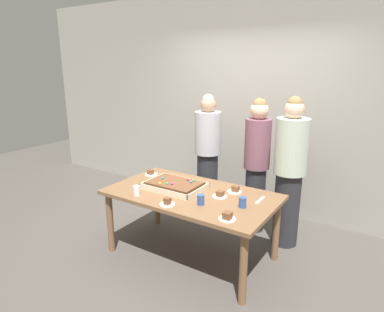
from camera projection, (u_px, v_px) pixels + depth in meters
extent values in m
plane|color=#4C4742|center=(191.00, 254.00, 3.67)|extent=(12.00, 12.00, 0.00)
cube|color=#9E998E|center=(255.00, 103.00, 4.57)|extent=(8.00, 0.12, 3.00)
cube|color=brown|center=(191.00, 195.00, 3.49)|extent=(1.75, 0.98, 0.04)
cylinder|color=brown|center=(110.00, 222.00, 3.67)|extent=(0.07, 0.07, 0.68)
cylinder|color=brown|center=(243.00, 269.00, 2.84)|extent=(0.07, 0.07, 0.68)
cylinder|color=brown|center=(157.00, 198.00, 4.33)|extent=(0.07, 0.07, 0.68)
cylinder|color=brown|center=(276.00, 230.00, 3.50)|extent=(0.07, 0.07, 0.68)
cube|color=beige|center=(175.00, 188.00, 3.60)|extent=(0.62, 0.43, 0.01)
cube|color=beige|center=(163.00, 191.00, 3.42)|extent=(0.62, 0.01, 0.05)
cube|color=beige|center=(185.00, 180.00, 3.76)|extent=(0.62, 0.01, 0.05)
cube|color=beige|center=(153.00, 180.00, 3.75)|extent=(0.01, 0.43, 0.05)
cube|color=beige|center=(199.00, 191.00, 3.43)|extent=(0.01, 0.43, 0.05)
cube|color=brown|center=(175.00, 185.00, 3.59)|extent=(0.55, 0.36, 0.06)
sphere|color=green|center=(194.00, 180.00, 3.60)|extent=(0.03, 0.03, 0.03)
sphere|color=green|center=(167.00, 183.00, 3.51)|extent=(0.03, 0.03, 0.03)
sphere|color=purple|center=(172.00, 184.00, 3.50)|extent=(0.03, 0.03, 0.03)
sphere|color=#2D84E0|center=(191.00, 182.00, 3.56)|extent=(0.03, 0.03, 0.03)
sphere|color=yellow|center=(160.00, 183.00, 3.52)|extent=(0.03, 0.03, 0.03)
sphere|color=red|center=(188.00, 180.00, 3.62)|extent=(0.03, 0.03, 0.03)
sphere|color=#2D84E0|center=(163.00, 178.00, 3.67)|extent=(0.03, 0.03, 0.03)
cylinder|color=white|center=(220.00, 196.00, 3.38)|extent=(0.15, 0.15, 0.01)
cube|color=brown|center=(220.00, 194.00, 3.37)|extent=(0.07, 0.07, 0.05)
cylinder|color=white|center=(227.00, 219.00, 2.89)|extent=(0.15, 0.15, 0.01)
cube|color=brown|center=(227.00, 216.00, 2.87)|extent=(0.07, 0.07, 0.06)
cylinder|color=white|center=(234.00, 192.00, 3.49)|extent=(0.15, 0.15, 0.01)
cube|color=brown|center=(235.00, 189.00, 3.49)|extent=(0.07, 0.06, 0.06)
cylinder|color=white|center=(167.00, 204.00, 3.19)|extent=(0.15, 0.15, 0.01)
cube|color=brown|center=(167.00, 201.00, 3.17)|extent=(0.06, 0.06, 0.06)
cylinder|color=white|center=(151.00, 174.00, 4.04)|extent=(0.15, 0.15, 0.01)
cube|color=brown|center=(150.00, 172.00, 4.03)|extent=(0.07, 0.05, 0.05)
cylinder|color=white|center=(137.00, 191.00, 3.41)|extent=(0.07, 0.07, 0.10)
cylinder|color=#2D5199|center=(243.00, 202.00, 3.12)|extent=(0.07, 0.07, 0.10)
cylinder|color=#2D5199|center=(201.00, 200.00, 3.18)|extent=(0.07, 0.07, 0.10)
cube|color=silver|center=(260.00, 200.00, 3.29)|extent=(0.03, 0.20, 0.01)
cylinder|color=#28282D|center=(255.00, 199.00, 4.14)|extent=(0.25, 0.25, 0.81)
cylinder|color=#7A4C5B|center=(258.00, 144.00, 3.95)|extent=(0.31, 0.31, 0.59)
sphere|color=beige|center=(259.00, 110.00, 3.85)|extent=(0.22, 0.22, 0.22)
sphere|color=olive|center=(260.00, 105.00, 3.83)|extent=(0.17, 0.17, 0.17)
cylinder|color=#28282D|center=(207.00, 184.00, 4.54)|extent=(0.28, 0.28, 0.88)
cylinder|color=#B2B2B7|center=(208.00, 133.00, 4.35)|extent=(0.35, 0.35, 0.55)
sphere|color=tan|center=(208.00, 105.00, 4.25)|extent=(0.20, 0.20, 0.20)
sphere|color=#B2A899|center=(208.00, 100.00, 4.24)|extent=(0.16, 0.16, 0.16)
cylinder|color=#28282D|center=(286.00, 209.00, 3.81)|extent=(0.28, 0.28, 0.86)
cylinder|color=#B7C6B2|center=(292.00, 146.00, 3.61)|extent=(0.36, 0.36, 0.61)
sphere|color=beige|center=(295.00, 109.00, 3.50)|extent=(0.21, 0.21, 0.21)
sphere|color=olive|center=(295.00, 104.00, 3.49)|extent=(0.16, 0.16, 0.16)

